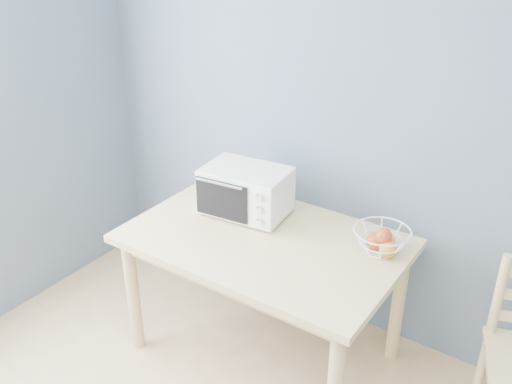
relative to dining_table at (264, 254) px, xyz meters
The scene contains 3 objects.
dining_table is the anchor object (origin of this frame).
toaster_oven 0.38m from the dining_table, 147.60° to the left, with size 0.49×0.38×0.27m.
fruit_basket 0.61m from the dining_table, 20.27° to the left, with size 0.37×0.37×0.14m.
Camera 1 is at (0.88, -0.39, 2.28)m, focal length 40.00 mm.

